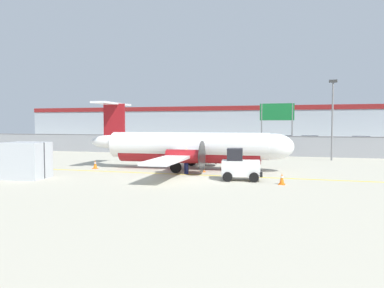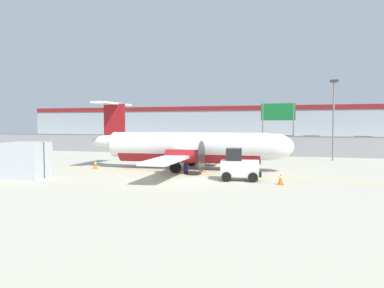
{
  "view_description": "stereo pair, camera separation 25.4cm",
  "coord_description": "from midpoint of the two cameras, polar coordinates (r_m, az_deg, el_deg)",
  "views": [
    {
      "loc": [
        7.2,
        -21.27,
        3.31
      ],
      "look_at": [
        -0.6,
        5.76,
        1.8
      ],
      "focal_mm": 35.0,
      "sensor_mm": 36.0,
      "label": 1
    },
    {
      "loc": [
        7.44,
        -21.2,
        3.31
      ],
      "look_at": [
        -0.6,
        5.76,
        1.8
      ],
      "focal_mm": 35.0,
      "sensor_mm": 36.0,
      "label": 2
    }
  ],
  "objects": [
    {
      "name": "parked_car_6",
      "position": [
        55.05,
        24.32,
        0.28
      ],
      "size": [
        4.38,
        2.4,
        1.58
      ],
      "rotation": [
        0.0,
        0.0,
        -0.12
      ],
      "color": "navy",
      "rests_on": "parking_lot_strip"
    },
    {
      "name": "commuter_airplane",
      "position": [
        27.16,
        -0.29,
        -0.53
      ],
      "size": [
        15.28,
        16.05,
        4.92
      ],
      "rotation": [
        0.0,
        0.0,
        0.04
      ],
      "color": "white",
      "rests_on": "ground"
    },
    {
      "name": "parked_car_1",
      "position": [
        48.46,
        -5.32,
        0.2
      ],
      "size": [
        4.33,
        2.28,
        1.58
      ],
      "rotation": [
        0.0,
        0.0,
        3.23
      ],
      "color": "red",
      "rests_on": "parking_lot_strip"
    },
    {
      "name": "baggage_tug",
      "position": [
        22.07,
        6.99,
        -3.33
      ],
      "size": [
        2.47,
        1.67,
        1.88
      ],
      "rotation": [
        0.0,
        0.0,
        0.15
      ],
      "color": "silver",
      "rests_on": "ground"
    },
    {
      "name": "traffic_cone_near_left",
      "position": [
        25.83,
        1.35,
        -3.59
      ],
      "size": [
        0.36,
        0.36,
        0.64
      ],
      "color": "orange",
      "rests_on": "ground"
    },
    {
      "name": "highway_sign",
      "position": [
        40.98,
        12.64,
        4.16
      ],
      "size": [
        3.6,
        0.14,
        5.5
      ],
      "color": "slate",
      "rests_on": "ground"
    },
    {
      "name": "perimeter_fence",
      "position": [
        39.97,
        5.53,
        -0.09
      ],
      "size": [
        98.0,
        0.1,
        2.1
      ],
      "color": "gray",
      "rests_on": "ground"
    },
    {
      "name": "parked_car_2",
      "position": [
        51.39,
        2.33,
        0.37
      ],
      "size": [
        4.35,
        2.33,
        1.58
      ],
      "rotation": [
        0.0,
        0.0,
        0.1
      ],
      "color": "#B28C19",
      "rests_on": "parking_lot_strip"
    },
    {
      "name": "traffic_cone_far_right",
      "position": [
        28.68,
        -14.78,
        -3.03
      ],
      "size": [
        0.36,
        0.36,
        0.64
      ],
      "color": "orange",
      "rests_on": "ground"
    },
    {
      "name": "cargo_container",
      "position": [
        24.93,
        -24.22,
        -2.28
      ],
      "size": [
        2.61,
        2.26,
        2.2
      ],
      "rotation": [
        0.0,
        0.0,
        0.11
      ],
      "color": "#B7BCC1",
      "rests_on": "ground"
    },
    {
      "name": "parking_lot_strip",
      "position": [
        51.36,
        7.88,
        -0.59
      ],
      "size": [
        98.0,
        17.0,
        0.12
      ],
      "color": "#38383A",
      "rests_on": "ground"
    },
    {
      "name": "apron_light_pole",
      "position": [
        36.02,
        20.43,
        4.46
      ],
      "size": [
        0.7,
        0.3,
        7.27
      ],
      "color": "slate",
      "rests_on": "ground"
    },
    {
      "name": "parked_car_5",
      "position": [
        55.03,
        17.5,
        0.41
      ],
      "size": [
        4.26,
        2.13,
        1.58
      ],
      "rotation": [
        0.0,
        0.0,
        0.04
      ],
      "color": "#19662D",
      "rests_on": "parking_lot_strip"
    },
    {
      "name": "ground_plane",
      "position": [
        24.58,
        -1.38,
        -4.66
      ],
      "size": [
        140.0,
        140.0,
        0.01
      ],
      "color": "#B2AD99"
    },
    {
      "name": "parked_car_4",
      "position": [
        54.88,
        13.81,
        0.46
      ],
      "size": [
        4.32,
        2.27,
        1.58
      ],
      "rotation": [
        0.0,
        0.0,
        0.08
      ],
      "color": "#B28C19",
      "rests_on": "parking_lot_strip"
    },
    {
      "name": "ground_crew_worker",
      "position": [
        24.62,
        -1.18,
        -2.42
      ],
      "size": [
        0.5,
        0.47,
        1.7
      ],
      "rotation": [
        0.0,
        0.0,
        0.97
      ],
      "color": "#191E4C",
      "rests_on": "ground"
    },
    {
      "name": "parked_car_3",
      "position": [
        49.01,
        7.45,
        0.22
      ],
      "size": [
        4.37,
        2.4,
        1.58
      ],
      "rotation": [
        0.0,
        0.0,
        3.02
      ],
      "color": "#B28C19",
      "rests_on": "parking_lot_strip"
    },
    {
      "name": "traffic_cone_near_right",
      "position": [
        21.03,
        13.2,
        -5.2
      ],
      "size": [
        0.36,
        0.36,
        0.64
      ],
      "color": "orange",
      "rests_on": "ground"
    },
    {
      "name": "traffic_cone_far_left",
      "position": [
        24.06,
        7.13,
        -4.11
      ],
      "size": [
        0.36,
        0.36,
        0.64
      ],
      "color": "orange",
      "rests_on": "ground"
    },
    {
      "name": "background_building",
      "position": [
        69.61,
        10.08,
        2.98
      ],
      "size": [
        91.0,
        8.1,
        6.5
      ],
      "color": "#A8B2BC",
      "rests_on": "ground"
    },
    {
      "name": "parked_car_0",
      "position": [
        53.55,
        -6.76,
        0.46
      ],
      "size": [
        4.39,
        2.43,
        1.58
      ],
      "rotation": [
        0.0,
        0.0,
        -0.13
      ],
      "color": "navy",
      "rests_on": "parking_lot_strip"
    }
  ]
}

